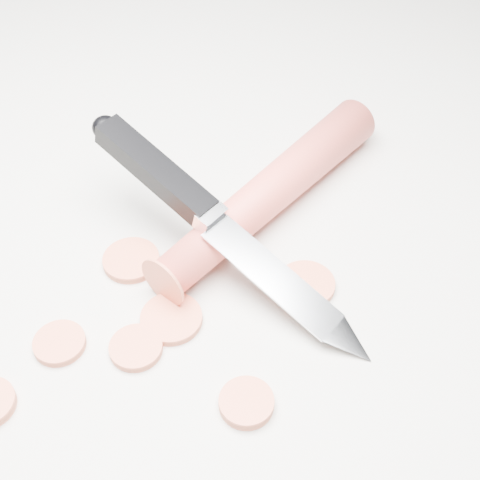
{
  "coord_description": "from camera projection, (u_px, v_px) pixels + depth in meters",
  "views": [
    {
      "loc": [
        0.07,
        -0.3,
        0.36
      ],
      "look_at": [
        0.05,
        0.02,
        0.02
      ],
      "focal_mm": 50.0,
      "sensor_mm": 36.0,
      "label": 1
    }
  ],
  "objects": [
    {
      "name": "ground",
      "position": [
        170.0,
        272.0,
        0.47
      ],
      "size": [
        2.4,
        2.4,
        0.0
      ],
      "primitive_type": "plane",
      "color": "beige",
      "rests_on": "ground"
    },
    {
      "name": "carrot",
      "position": [
        271.0,
        191.0,
        0.5
      ],
      "size": [
        0.16,
        0.2,
        0.03
      ],
      "primitive_type": "cylinder",
      "rotation": [
        1.57,
        0.0,
        -0.64
      ],
      "color": "#DA4339",
      "rests_on": "ground"
    },
    {
      "name": "carrot_slice_1",
      "position": [
        59.0,
        343.0,
        0.42
      ],
      "size": [
        0.03,
        0.03,
        0.01
      ],
      "primitive_type": "cylinder",
      "color": "#E25F3F",
      "rests_on": "ground"
    },
    {
      "name": "carrot_slice_2",
      "position": [
        171.0,
        318.0,
        0.44
      ],
      "size": [
        0.04,
        0.04,
        0.01
      ],
      "primitive_type": "cylinder",
      "color": "#E25F3F",
      "rests_on": "ground"
    },
    {
      "name": "carrot_slice_3",
      "position": [
        136.0,
        348.0,
        0.42
      ],
      "size": [
        0.03,
        0.03,
        0.01
      ],
      "primitive_type": "cylinder",
      "color": "#E25F3F",
      "rests_on": "ground"
    },
    {
      "name": "carrot_slice_4",
      "position": [
        306.0,
        284.0,
        0.46
      ],
      "size": [
        0.04,
        0.04,
        0.01
      ],
      "primitive_type": "cylinder",
      "color": "#E25F3F",
      "rests_on": "ground"
    },
    {
      "name": "carrot_slice_5",
      "position": [
        131.0,
        260.0,
        0.47
      ],
      "size": [
        0.04,
        0.04,
        0.01
      ],
      "primitive_type": "cylinder",
      "color": "#E25F3F",
      "rests_on": "ground"
    },
    {
      "name": "carrot_slice_6",
      "position": [
        246.0,
        403.0,
        0.39
      ],
      "size": [
        0.03,
        0.03,
        0.01
      ],
      "primitive_type": "cylinder",
      "color": "#E25F3F",
      "rests_on": "ground"
    },
    {
      "name": "kitchen_knife",
      "position": [
        226.0,
        228.0,
        0.44
      ],
      "size": [
        0.21,
        0.17,
        0.08
      ],
      "primitive_type": null,
      "color": "silver",
      "rests_on": "ground"
    }
  ]
}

